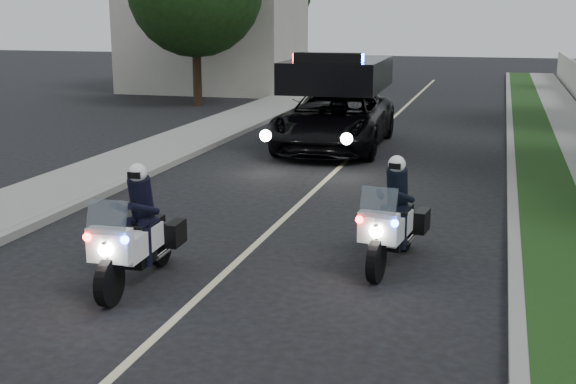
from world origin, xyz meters
name	(u,v)px	position (x,y,z in m)	size (l,w,h in m)	color
ground	(205,292)	(0.00, 0.00, 0.00)	(120.00, 120.00, 0.00)	black
curb_right	(511,165)	(4.10, 10.00, 0.07)	(0.20, 60.00, 0.15)	gray
grass_verge	(541,166)	(4.80, 10.00, 0.08)	(1.20, 60.00, 0.16)	#193814
curb_left	(204,149)	(-4.10, 10.00, 0.07)	(0.20, 60.00, 0.15)	gray
sidewalk_left	(167,147)	(-5.20, 10.00, 0.08)	(2.00, 60.00, 0.16)	gray
building_far	(214,18)	(-10.00, 26.00, 3.50)	(8.00, 6.00, 7.00)	#A8A396
lane_marking	(349,159)	(0.00, 10.00, 0.00)	(0.12, 50.00, 0.01)	#BFB78C
police_moto_left	(138,283)	(-1.03, 0.06, 0.00)	(0.70, 2.01, 1.71)	white
police_moto_right	(391,264)	(2.29, 1.86, 0.00)	(0.69, 1.96, 1.67)	silver
police_suv	(335,148)	(-0.71, 11.52, 0.00)	(2.78, 6.01, 2.92)	black
bicycle	(339,99)	(-3.23, 23.92, 0.00)	(0.54, 1.55, 0.81)	black
cyclist	(339,99)	(-3.23, 23.92, 0.00)	(0.57, 0.38, 1.60)	black
tree_left_near	(198,106)	(-8.35, 19.82, 0.00)	(5.51, 5.51, 9.18)	#183712
tree_left_far	(258,83)	(-9.15, 30.20, 0.00)	(5.96, 5.96, 9.94)	#113510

